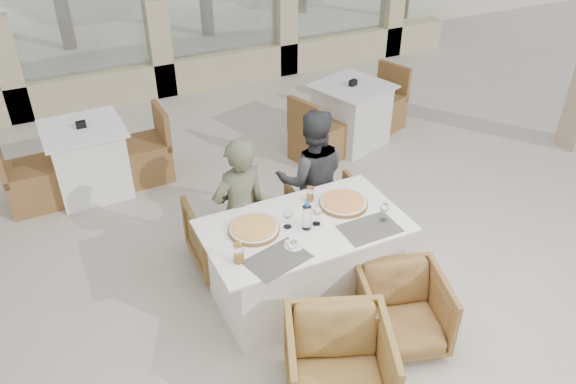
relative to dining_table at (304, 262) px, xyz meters
name	(u,v)px	position (x,y,z in m)	size (l,w,h in m)	color
ground	(315,296)	(0.10, -0.04, -0.39)	(80.00, 80.00, 0.00)	#BEB4A2
perimeter_wall_far	(159,41)	(0.10, 4.76, 0.42)	(10.00, 0.34, 1.60)	beige
dining_table	(304,262)	(0.00, 0.00, 0.00)	(1.60, 0.90, 0.77)	white
placemat_near_left	(278,259)	(-0.37, -0.29, 0.39)	(0.45, 0.30, 0.00)	#524E46
placemat_near_right	(370,229)	(0.43, -0.27, 0.39)	(0.45, 0.30, 0.00)	#545048
pizza_left	(254,229)	(-0.39, 0.09, 0.41)	(0.40, 0.40, 0.05)	#CF651C
pizza_right	(343,202)	(0.41, 0.10, 0.41)	(0.40, 0.40, 0.05)	#D7471D
water_bottle	(307,216)	(-0.01, -0.05, 0.51)	(0.07, 0.07, 0.24)	#AEC9E4
wine_glass_centre	(287,218)	(-0.13, 0.03, 0.48)	(0.08, 0.08, 0.18)	white
wine_glass_near	(317,215)	(0.09, -0.03, 0.48)	(0.08, 0.08, 0.18)	white
wine_glass_corner	(384,211)	(0.59, -0.22, 0.48)	(0.08, 0.08, 0.18)	white
beer_glass_left	(239,253)	(-0.62, -0.19, 0.46)	(0.08, 0.08, 0.15)	gold
beer_glass_right	(310,194)	(0.20, 0.28, 0.45)	(0.06, 0.06, 0.13)	orange
olive_dish	(294,243)	(-0.19, -0.20, 0.41)	(0.11, 0.11, 0.04)	white
armchair_far_left	(229,233)	(-0.39, 0.72, -0.07)	(0.68, 0.69, 0.63)	brown
armchair_far_right	(329,218)	(0.54, 0.54, -0.08)	(0.66, 0.68, 0.62)	brown
armchair_near_left	(338,366)	(-0.25, -1.00, -0.06)	(0.70, 0.72, 0.66)	olive
armchair_near_right	(402,310)	(0.47, -0.73, -0.09)	(0.64, 0.66, 0.60)	olive
diner_left	(240,212)	(-0.35, 0.51, 0.30)	(0.50, 0.33, 1.36)	#54573F
diner_right	(312,179)	(0.43, 0.69, 0.30)	(0.67, 0.52, 1.37)	#383A3D
bg_table_a	(89,160)	(-1.32, 2.50, 0.00)	(1.64, 0.82, 0.77)	white
bg_table_b	(351,115)	(1.80, 2.24, 0.00)	(1.64, 0.82, 0.77)	silver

